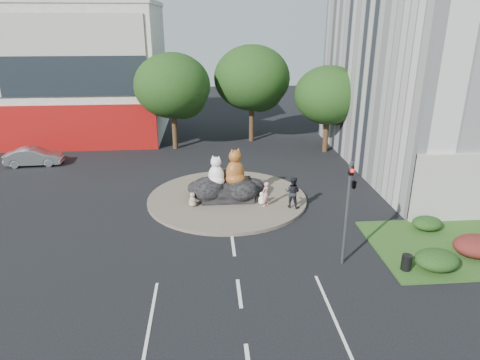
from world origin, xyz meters
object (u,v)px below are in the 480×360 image
object	(u,v)px
kitten_calico	(193,199)
kitten_white	(262,198)
cat_white	(216,170)
pedestrian_dark	(293,192)
parked_car	(34,157)
pedestrian_pink	(266,194)
cat_tabby	(235,166)
litter_bin	(406,262)

from	to	relation	value
kitten_calico	kitten_white	size ratio (longest dim) A/B	1.13
cat_white	pedestrian_dark	size ratio (longest dim) A/B	1.00
cat_white	parked_car	xyz separation A→B (m)	(-14.07, 8.30, -1.36)
pedestrian_pink	pedestrian_dark	distance (m)	1.60
pedestrian_dark	parked_car	world-z (taller)	pedestrian_dark
kitten_calico	cat_tabby	bearing A→B (deg)	58.50
cat_white	cat_tabby	distance (m)	1.20
cat_tabby	litter_bin	size ratio (longest dim) A/B	3.17
cat_white	litter_bin	size ratio (longest dim) A/B	2.62
pedestrian_pink	pedestrian_dark	size ratio (longest dim) A/B	0.79
cat_white	kitten_calico	size ratio (longest dim) A/B	2.12
cat_tabby	pedestrian_dark	size ratio (longest dim) A/B	1.21
pedestrian_dark	litter_bin	bearing A→B (deg)	145.75
cat_white	kitten_white	world-z (taller)	cat_white
cat_tabby	pedestrian_pink	world-z (taller)	cat_tabby
cat_white	kitten_white	xyz separation A→B (m)	(2.72, -1.06, -1.46)
cat_tabby	kitten_white	bearing A→B (deg)	-63.87
cat_white	pedestrian_pink	world-z (taller)	cat_white
cat_tabby	kitten_white	distance (m)	2.55
kitten_calico	parked_car	bearing A→B (deg)	178.06
cat_tabby	kitten_calico	size ratio (longest dim) A/B	2.57
pedestrian_dark	cat_tabby	bearing A→B (deg)	-1.65
litter_bin	cat_tabby	bearing A→B (deg)	128.80
pedestrian_dark	litter_bin	distance (m)	8.06
cat_tabby	pedestrian_pink	bearing A→B (deg)	-68.05
kitten_calico	parked_car	xyz separation A→B (m)	(-12.60, 9.35, 0.05)
kitten_calico	litter_bin	size ratio (longest dim) A/B	1.24
pedestrian_dark	parked_car	size ratio (longest dim) A/B	0.45
cat_tabby	parked_car	bearing A→B (deg)	125.18
cat_tabby	litter_bin	world-z (taller)	cat_tabby
cat_white	kitten_calico	world-z (taller)	cat_white
kitten_white	pedestrian_pink	world-z (taller)	pedestrian_pink
pedestrian_pink	parked_car	xyz separation A→B (m)	(-16.97, 9.70, -0.26)
parked_car	litter_bin	world-z (taller)	parked_car
cat_white	cat_tabby	xyz separation A→B (m)	(1.18, 0.11, 0.20)
kitten_calico	parked_car	world-z (taller)	parked_car
litter_bin	kitten_white	bearing A→B (deg)	125.99
cat_white	kitten_white	size ratio (longest dim) A/B	2.39
kitten_white	litter_bin	bearing A→B (deg)	-65.77
pedestrian_pink	kitten_calico	bearing A→B (deg)	-45.88
cat_white	kitten_white	bearing A→B (deg)	2.79
cat_white	pedestrian_dark	distance (m)	4.85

